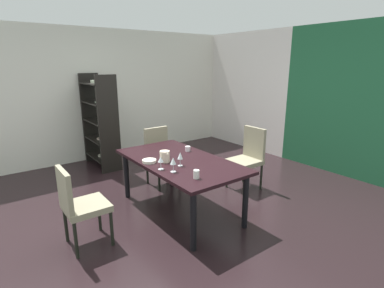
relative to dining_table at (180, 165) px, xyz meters
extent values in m
cube|color=black|center=(-0.27, 0.04, -0.66)|extent=(5.57, 6.25, 0.02)
cube|color=silver|center=(-1.85, 3.11, 0.65)|extent=(2.41, 0.10, 2.61)
cube|color=#205B38|center=(0.93, 3.11, 0.65)|extent=(3.16, 0.10, 2.61)
cube|color=silver|center=(-3.01, 0.04, 0.65)|extent=(0.10, 6.25, 2.61)
cube|color=black|center=(0.00, 0.00, 0.06)|extent=(1.84, 0.98, 0.04)
cylinder|color=black|center=(-0.82, 0.39, -0.31)|extent=(0.07, 0.07, 0.69)
cylinder|color=black|center=(0.82, 0.39, -0.31)|extent=(0.07, 0.07, 0.69)
cylinder|color=black|center=(-0.82, -0.39, -0.31)|extent=(0.07, 0.07, 0.69)
cylinder|color=black|center=(0.82, -0.39, -0.31)|extent=(0.07, 0.07, 0.69)
cube|color=gray|center=(-0.01, 1.24, -0.21)|extent=(0.44, 0.44, 0.07)
cube|color=gray|center=(-0.01, 1.44, 0.06)|extent=(0.42, 0.05, 0.52)
cylinder|color=black|center=(0.18, 1.05, -0.45)|extent=(0.04, 0.04, 0.41)
cylinder|color=black|center=(-0.20, 1.05, -0.45)|extent=(0.04, 0.04, 0.41)
cylinder|color=black|center=(0.18, 1.43, -0.45)|extent=(0.04, 0.04, 0.41)
cylinder|color=black|center=(-0.20, 1.43, -0.45)|extent=(0.04, 0.04, 0.41)
cube|color=gray|center=(0.03, -1.24, -0.21)|extent=(0.44, 0.44, 0.07)
cube|color=gray|center=(0.03, -1.44, 0.02)|extent=(0.42, 0.05, 0.46)
cylinder|color=black|center=(-0.16, -1.05, -0.45)|extent=(0.04, 0.04, 0.41)
cylinder|color=black|center=(0.22, -1.05, -0.45)|extent=(0.04, 0.04, 0.41)
cylinder|color=black|center=(-0.16, -1.43, -0.45)|extent=(0.04, 0.04, 0.41)
cylinder|color=black|center=(0.22, -1.43, -0.45)|extent=(0.04, 0.04, 0.41)
cube|color=gray|center=(-0.91, 0.29, -0.21)|extent=(0.44, 0.44, 0.07)
cube|color=gray|center=(-1.11, 0.29, 0.03)|extent=(0.05, 0.42, 0.48)
cylinder|color=black|center=(-0.72, 0.48, -0.45)|extent=(0.04, 0.04, 0.41)
cylinder|color=black|center=(-0.72, 0.10, -0.45)|extent=(0.04, 0.04, 0.41)
cylinder|color=black|center=(-1.10, 0.48, -0.45)|extent=(0.04, 0.04, 0.41)
cylinder|color=black|center=(-1.10, 0.10, -0.45)|extent=(0.04, 0.04, 0.41)
cube|color=black|center=(-2.89, -0.16, 0.22)|extent=(0.05, 0.38, 1.75)
cube|color=black|center=(-1.98, -0.16, 0.22)|extent=(0.05, 0.38, 1.75)
cube|color=black|center=(-2.43, -0.16, -0.48)|extent=(0.93, 0.38, 0.02)
cylinder|color=beige|center=(-2.44, -0.16, -0.45)|extent=(0.17, 0.17, 0.02)
cube|color=black|center=(-2.43, -0.16, -0.13)|extent=(0.93, 0.38, 0.02)
cylinder|color=beige|center=(-2.39, -0.16, -0.10)|extent=(0.19, 0.19, 0.02)
cube|color=black|center=(-2.43, -0.16, 0.22)|extent=(0.93, 0.38, 0.02)
cylinder|color=silver|center=(-2.31, -0.16, 0.26)|extent=(0.17, 0.17, 0.05)
cube|color=black|center=(-2.43, -0.16, 0.57)|extent=(0.93, 0.38, 0.02)
cylinder|color=white|center=(-2.34, -0.16, 0.60)|extent=(0.19, 0.19, 0.02)
cube|color=black|center=(-2.43, -0.16, 0.92)|extent=(0.93, 0.38, 0.02)
cylinder|color=#E0F1CC|center=(-2.47, -0.16, 0.96)|extent=(0.20, 0.20, 0.05)
cylinder|color=silver|center=(0.34, -0.32, 0.08)|extent=(0.06, 0.06, 0.00)
cylinder|color=silver|center=(0.34, -0.32, 0.13)|extent=(0.01, 0.01, 0.09)
cone|color=silver|center=(0.34, -0.32, 0.21)|extent=(0.07, 0.07, 0.08)
cylinder|color=silver|center=(0.21, -0.13, 0.08)|extent=(0.06, 0.06, 0.00)
cylinder|color=silver|center=(0.21, -0.13, 0.12)|extent=(0.01, 0.01, 0.08)
cone|color=silver|center=(0.21, -0.13, 0.21)|extent=(0.07, 0.07, 0.09)
cylinder|color=silver|center=(0.18, -0.39, 0.08)|extent=(0.07, 0.07, 0.00)
cylinder|color=silver|center=(0.18, -0.39, 0.13)|extent=(0.01, 0.01, 0.09)
cone|color=silver|center=(0.18, -0.39, 0.20)|extent=(0.07, 0.07, 0.06)
cylinder|color=silver|center=(-0.13, -0.37, 0.10)|extent=(0.18, 0.18, 0.04)
cylinder|color=white|center=(0.65, -0.22, 0.13)|extent=(0.07, 0.07, 0.09)
cylinder|color=#1F529D|center=(-0.21, -0.08, 0.11)|extent=(0.08, 0.08, 0.07)
cylinder|color=white|center=(-0.24, 0.31, 0.11)|extent=(0.07, 0.07, 0.07)
cylinder|color=beige|center=(-0.03, -0.20, 0.15)|extent=(0.13, 0.13, 0.14)
cone|color=beige|center=(0.02, -0.20, 0.21)|extent=(0.05, 0.05, 0.03)
camera|label=1|loc=(3.07, -2.07, 1.30)|focal=28.00mm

